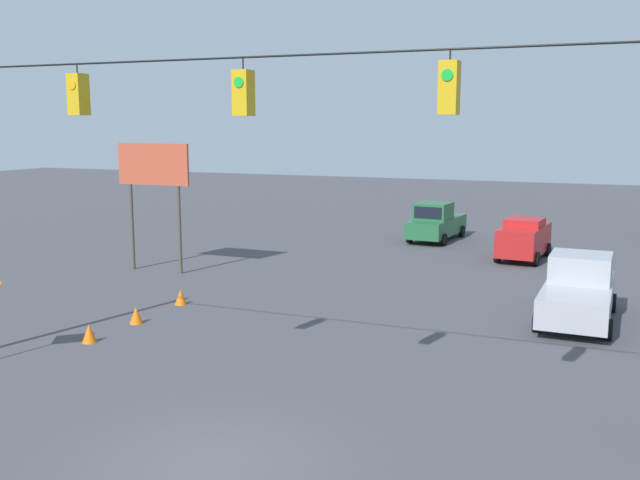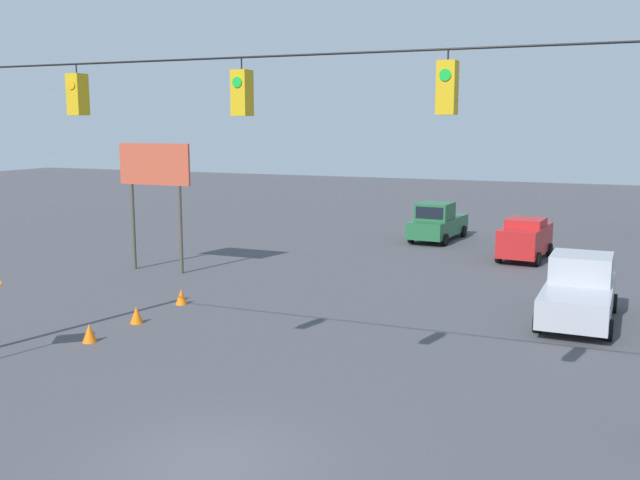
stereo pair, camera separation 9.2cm
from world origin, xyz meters
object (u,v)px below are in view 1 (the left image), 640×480
traffic_cone_third (181,297)px  pickup_truck_silver_oncoming_far (578,291)px  traffic_cone_nearest (89,333)px  roadside_billboard (154,178)px  sedan_red_oncoming_deep (524,238)px  overhead_signal_span (246,189)px  traffic_cone_second (136,315)px  pickup_truck_green_withflow_deep (436,223)px

traffic_cone_third → pickup_truck_silver_oncoming_far: bearing=-166.3°
traffic_cone_nearest → roadside_billboard: roadside_billboard is taller
sedan_red_oncoming_deep → traffic_cone_nearest: (10.21, 18.23, -0.74)m
sedan_red_oncoming_deep → pickup_truck_silver_oncoming_far: bearing=105.8°
sedan_red_oncoming_deep → overhead_signal_span: bearing=82.3°
overhead_signal_span → pickup_truck_silver_oncoming_far: bearing=-116.6°
traffic_cone_second → sedan_red_oncoming_deep: bearing=-122.4°
traffic_cone_nearest → sedan_red_oncoming_deep: bearing=-119.3°
overhead_signal_span → pickup_truck_green_withflow_deep: bearing=-85.1°
pickup_truck_green_withflow_deep → sedan_red_oncoming_deep: 6.46m
overhead_signal_span → sedan_red_oncoming_deep: size_ratio=4.63×
overhead_signal_span → pickup_truck_silver_oncoming_far: overhead_signal_span is taller
sedan_red_oncoming_deep → roadside_billboard: size_ratio=0.78×
pickup_truck_green_withflow_deep → sedan_red_oncoming_deep: bearing=142.7°
traffic_cone_second → traffic_cone_nearest: bearing=89.2°
traffic_cone_second → roadside_billboard: roadside_billboard is taller
pickup_truck_silver_oncoming_far → traffic_cone_third: bearing=13.7°
pickup_truck_silver_oncoming_far → traffic_cone_nearest: (13.12, 7.99, -0.70)m
pickup_truck_green_withflow_deep → roadside_billboard: size_ratio=0.95×
traffic_cone_second → traffic_cone_third: same height
pickup_truck_silver_oncoming_far → sedan_red_oncoming_deep: bearing=-74.2°
sedan_red_oncoming_deep → roadside_billboard: bearing=31.7°
pickup_truck_silver_oncoming_far → roadside_billboard: 17.65m
traffic_cone_second → traffic_cone_third: bearing=-89.2°
traffic_cone_third → roadside_billboard: roadside_billboard is taller
overhead_signal_span → traffic_cone_nearest: bearing=-26.8°
overhead_signal_span → traffic_cone_third: size_ratio=36.21×
pickup_truck_silver_oncoming_far → traffic_cone_nearest: bearing=31.4°
sedan_red_oncoming_deep → traffic_cone_third: size_ratio=7.83×
sedan_red_oncoming_deep → pickup_truck_green_withflow_deep: bearing=-37.3°
traffic_cone_nearest → traffic_cone_third: same height
traffic_cone_nearest → pickup_truck_silver_oncoming_far: bearing=-148.6°
sedan_red_oncoming_deep → traffic_cone_third: 16.89m
traffic_cone_second → traffic_cone_third: (0.04, -2.61, 0.00)m
pickup_truck_silver_oncoming_far → traffic_cone_nearest: size_ratio=9.79×
traffic_cone_second → overhead_signal_span: bearing=141.0°
sedan_red_oncoming_deep → traffic_cone_third: sedan_red_oncoming_deep is taller
traffic_cone_third → roadside_billboard: (4.20, -4.53, 3.79)m
overhead_signal_span → roadside_billboard: bearing=-48.6°
sedan_red_oncoming_deep → roadside_billboard: roadside_billboard is taller
roadside_billboard → traffic_cone_second: bearing=120.7°
sedan_red_oncoming_deep → traffic_cone_nearest: size_ratio=7.83×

